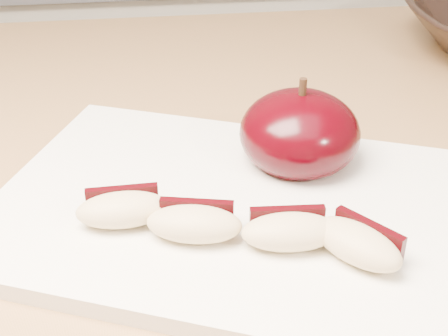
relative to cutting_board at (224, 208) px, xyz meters
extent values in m
cube|color=silver|center=(-0.08, 0.80, -0.46)|extent=(2.40, 0.60, 0.90)
cube|color=#A06E46|center=(-0.08, 0.10, -0.03)|extent=(1.64, 0.64, 0.04)
cube|color=white|center=(0.00, 0.00, 0.00)|extent=(0.36, 0.31, 0.01)
ellipsoid|color=black|center=(0.06, 0.05, 0.03)|extent=(0.09, 0.09, 0.06)
cylinder|color=black|center=(0.06, 0.05, 0.06)|extent=(0.01, 0.01, 0.01)
ellipsoid|color=#D0B584|center=(-0.06, -0.02, 0.02)|extent=(0.06, 0.03, 0.02)
cube|color=black|center=(-0.06, 0.00, 0.02)|extent=(0.04, 0.01, 0.02)
ellipsoid|color=#D0B584|center=(-0.02, -0.04, 0.02)|extent=(0.06, 0.04, 0.02)
cube|color=black|center=(-0.02, -0.02, 0.02)|extent=(0.04, 0.02, 0.02)
ellipsoid|color=#D0B584|center=(0.03, -0.05, 0.02)|extent=(0.06, 0.03, 0.02)
cube|color=black|center=(0.03, -0.04, 0.02)|extent=(0.04, 0.01, 0.02)
ellipsoid|color=#D0B584|center=(0.07, -0.07, 0.02)|extent=(0.06, 0.06, 0.02)
cube|color=black|center=(0.08, -0.06, 0.02)|extent=(0.03, 0.04, 0.02)
camera|label=1|loc=(-0.04, -0.33, 0.24)|focal=50.00mm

